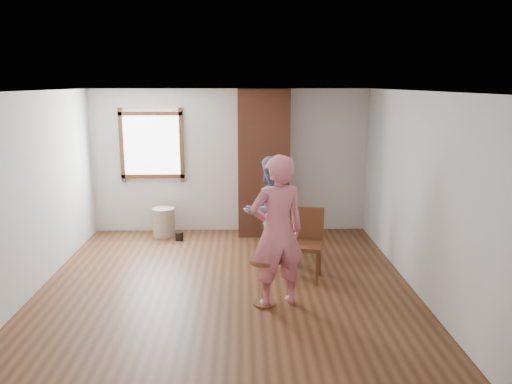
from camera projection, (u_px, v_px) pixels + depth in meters
ground at (226, 289)px, 6.68m from camera, size 5.50×5.50×0.00m
room_shell at (222, 149)px, 6.88m from camera, size 5.04×5.52×2.62m
brick_chimney at (263, 163)px, 8.86m from camera, size 0.90×0.50×2.60m
stoneware_crock at (164, 222)px, 8.94m from camera, size 0.46×0.46×0.51m
dark_pot at (179, 236)px, 8.73m from camera, size 0.17×0.17×0.14m
dining_chair_left at (280, 217)px, 8.06m from camera, size 0.57×0.57×1.02m
dining_chair_right at (306, 239)px, 6.97m from camera, size 0.56×0.56×0.99m
side_table at (265, 274)px, 6.11m from camera, size 0.40×0.40×0.60m
cake_plate at (265, 259)px, 6.07m from camera, size 0.18×0.18×0.01m
cake_slice at (266, 256)px, 6.06m from camera, size 0.08×0.07×0.06m
man at (269, 212)px, 7.40m from camera, size 1.00×0.92×1.66m
person_pink at (277, 232)px, 6.01m from camera, size 0.79×0.63×1.88m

